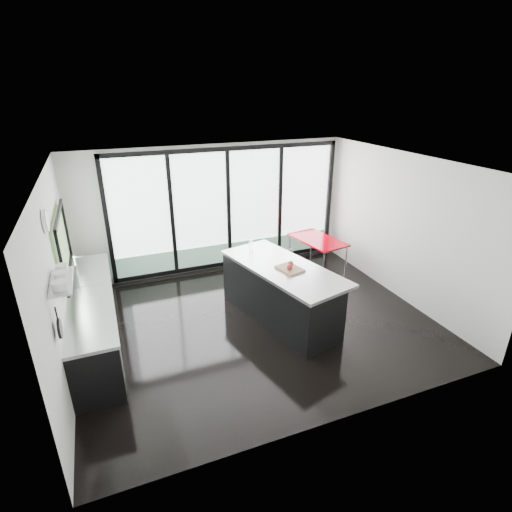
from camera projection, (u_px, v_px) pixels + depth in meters
name	position (u px, v px, depth m)	size (l,w,h in m)	color
floor	(257.00, 322.00, 7.17)	(6.00, 5.00, 0.00)	black
ceiling	(257.00, 165.00, 6.06)	(6.00, 5.00, 0.00)	white
wall_back	(227.00, 214.00, 8.86)	(6.00, 0.09, 2.80)	beige
wall_front	(340.00, 328.00, 4.48)	(6.00, 0.00, 2.80)	beige
wall_left	(60.00, 262.00, 5.77)	(0.26, 5.00, 2.80)	beige
wall_right	(402.00, 228.00, 7.63)	(0.00, 5.00, 2.80)	beige
counter_cabinets	(94.00, 318.00, 6.42)	(0.69, 3.24, 1.36)	black
island	(279.00, 293.00, 7.09)	(1.62, 2.67, 1.32)	black
bar_stool_near	(294.00, 298.00, 7.26)	(0.43, 0.43, 0.68)	silver
bar_stool_far	(290.00, 277.00, 8.07)	(0.43, 0.43, 0.68)	silver
red_table	(317.00, 253.00, 9.15)	(0.76, 1.32, 0.71)	#AA000E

